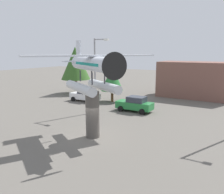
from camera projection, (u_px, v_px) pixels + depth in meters
name	position (u px, v px, depth m)	size (l,w,h in m)	color
ground_plane	(93.00, 137.00, 19.24)	(140.00, 140.00, 0.00)	#605B54
display_pedestal	(92.00, 115.00, 18.89)	(1.10, 1.10, 3.74)	#4C4742
floatplane_monument	(92.00, 70.00, 18.11)	(7.04, 9.51, 4.00)	silver
car_near_white	(85.00, 95.00, 32.94)	(4.20, 2.02, 1.76)	white
car_mid_green	(135.00, 104.00, 27.31)	(4.20, 2.02, 1.76)	#237A38
streetlight_primary	(96.00, 71.00, 25.96)	(1.84, 0.28, 8.18)	gray
storefront_building	(195.00, 80.00, 35.62)	(10.55, 5.32, 5.31)	brown
tree_west	(75.00, 63.00, 38.49)	(4.72, 4.72, 7.59)	brown
tree_east	(112.00, 78.00, 32.24)	(3.02, 3.02, 4.91)	brown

